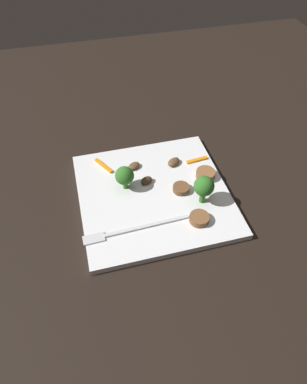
% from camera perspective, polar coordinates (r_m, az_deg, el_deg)
% --- Properties ---
extents(ground_plane, '(1.40, 1.40, 0.00)m').
position_cam_1_polar(ground_plane, '(0.63, 0.00, -0.76)').
color(ground_plane, black).
extents(plate, '(0.27, 0.27, 0.01)m').
position_cam_1_polar(plate, '(0.63, 0.00, -0.38)').
color(plate, white).
rests_on(plate, ground_plane).
extents(fork, '(0.18, 0.02, 0.00)m').
position_cam_1_polar(fork, '(0.57, -4.14, -6.39)').
color(fork, silver).
rests_on(fork, plate).
extents(broccoli_floret_0, '(0.04, 0.04, 0.06)m').
position_cam_1_polar(broccoli_floret_0, '(0.59, 8.39, 0.88)').
color(broccoli_floret_0, '#347525').
rests_on(broccoli_floret_0, plate).
extents(broccoli_floret_1, '(0.03, 0.03, 0.05)m').
position_cam_1_polar(broccoli_floret_1, '(0.61, -4.84, 2.67)').
color(broccoli_floret_1, '#347525').
rests_on(broccoli_floret_1, plate).
extents(sausage_slice_0, '(0.05, 0.05, 0.01)m').
position_cam_1_polar(sausage_slice_0, '(0.58, 7.63, -4.39)').
color(sausage_slice_0, brown).
rests_on(sausage_slice_0, plate).
extents(sausage_slice_1, '(0.04, 0.04, 0.01)m').
position_cam_1_polar(sausage_slice_1, '(0.63, 4.61, 0.60)').
color(sausage_slice_1, brown).
rests_on(sausage_slice_1, plate).
extents(sausage_slice_2, '(0.05, 0.05, 0.01)m').
position_cam_1_polar(sausage_slice_2, '(0.65, 8.64, 2.95)').
color(sausage_slice_2, brown).
rests_on(sausage_slice_2, plate).
extents(mushroom_0, '(0.03, 0.03, 0.01)m').
position_cam_1_polar(mushroom_0, '(0.67, -3.28, 4.36)').
color(mushroom_0, brown).
rests_on(mushroom_0, plate).
extents(mushroom_1, '(0.03, 0.02, 0.01)m').
position_cam_1_polar(mushroom_1, '(0.64, -1.19, 1.95)').
color(mushroom_1, '#422B19').
rests_on(mushroom_1, plate).
extents(mushroom_2, '(0.03, 0.03, 0.01)m').
position_cam_1_polar(mushroom_2, '(0.68, 3.37, 5.02)').
color(mushroom_2, brown).
rests_on(mushroom_2, plate).
extents(pepper_strip_0, '(0.05, 0.01, 0.00)m').
position_cam_1_polar(pepper_strip_0, '(0.69, 7.24, 5.31)').
color(pepper_strip_0, orange).
rests_on(pepper_strip_0, plate).
extents(pepper_strip_1, '(0.03, 0.05, 0.00)m').
position_cam_1_polar(pepper_strip_1, '(0.68, -8.31, 4.35)').
color(pepper_strip_1, orange).
rests_on(pepper_strip_1, plate).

